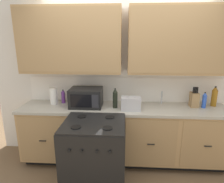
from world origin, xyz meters
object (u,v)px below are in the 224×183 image
object	(u,v)px
paper_towel_roll	(54,96)
bottle_amber	(214,97)
bottle_dark	(115,98)
toaster	(131,104)
knife_block	(194,99)
microwave	(86,97)
bottle_violet	(63,97)
bottle_blue	(204,100)
stove_range	(95,156)

from	to	relation	value
paper_towel_roll	bottle_amber	bearing A→B (deg)	1.27
bottle_dark	toaster	bearing A→B (deg)	-18.46
knife_block	bottle_amber	size ratio (longest dim) A/B	1.00
microwave	toaster	distance (m)	0.69
knife_block	bottle_dark	distance (m)	1.20
bottle_violet	bottle_amber	bearing A→B (deg)	0.04
toaster	bottle_amber	xyz separation A→B (m)	(1.28, 0.25, 0.06)
bottle_violet	toaster	bearing A→B (deg)	-13.11
bottle_blue	bottle_dark	xyz separation A→B (m)	(-1.33, -0.08, 0.03)
knife_block	microwave	bearing A→B (deg)	-177.23
bottle_blue	bottle_dark	distance (m)	1.33
bottle_amber	bottle_dark	distance (m)	1.52
toaster	bottle_blue	bearing A→B (deg)	8.28
bottle_violet	bottle_blue	bearing A→B (deg)	-2.38
paper_towel_roll	bottle_violet	size ratio (longest dim) A/B	1.18
microwave	bottle_amber	xyz separation A→B (m)	(1.95, 0.13, 0.01)
paper_towel_roll	bottle_dark	distance (m)	0.99
bottle_amber	bottle_dark	bearing A→B (deg)	-173.41
microwave	bottle_blue	xyz separation A→B (m)	(1.77, 0.04, -0.02)
stove_range	microwave	size ratio (longest dim) A/B	1.98
toaster	bottle_violet	world-z (taller)	bottle_violet
microwave	stove_range	bearing A→B (deg)	-71.52
paper_towel_roll	bottle_blue	world-z (taller)	paper_towel_roll
bottle_blue	microwave	bearing A→B (deg)	-178.61
stove_range	microwave	bearing A→B (deg)	108.48
microwave	bottle_violet	size ratio (longest dim) A/B	2.17
knife_block	bottle_dark	size ratio (longest dim) A/B	1.03
stove_range	knife_block	world-z (taller)	knife_block
toaster	bottle_amber	distance (m)	1.30
toaster	bottle_violet	distance (m)	1.10
bottle_amber	stove_range	bearing A→B (deg)	-156.05
toaster	bottle_amber	size ratio (longest dim) A/B	0.90
stove_range	bottle_blue	bearing A→B (deg)	23.60
toaster	knife_block	size ratio (longest dim) A/B	0.90
microwave	bottle_amber	size ratio (longest dim) A/B	1.55
toaster	bottle_blue	size ratio (longest dim) A/B	1.16
stove_range	bottle_blue	xyz separation A→B (m)	(1.56, 0.68, 0.57)
bottle_violet	bottle_dark	world-z (taller)	bottle_dark
bottle_amber	bottle_dark	size ratio (longest dim) A/B	1.03
bottle_blue	bottle_amber	distance (m)	0.21
bottle_violet	bottle_dark	xyz separation A→B (m)	(0.84, -0.17, 0.04)
toaster	paper_towel_roll	bearing A→B (deg)	170.78
microwave	knife_block	xyz separation A→B (m)	(1.63, 0.08, -0.02)
knife_block	bottle_blue	world-z (taller)	knife_block
bottle_dark	bottle_amber	bearing A→B (deg)	6.59
knife_block	paper_towel_roll	size ratio (longest dim) A/B	1.19
bottle_violet	bottle_dark	distance (m)	0.86
paper_towel_roll	bottle_blue	bearing A→B (deg)	-0.91
paper_towel_roll	bottle_dark	size ratio (longest dim) A/B	0.87
toaster	microwave	bearing A→B (deg)	170.18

